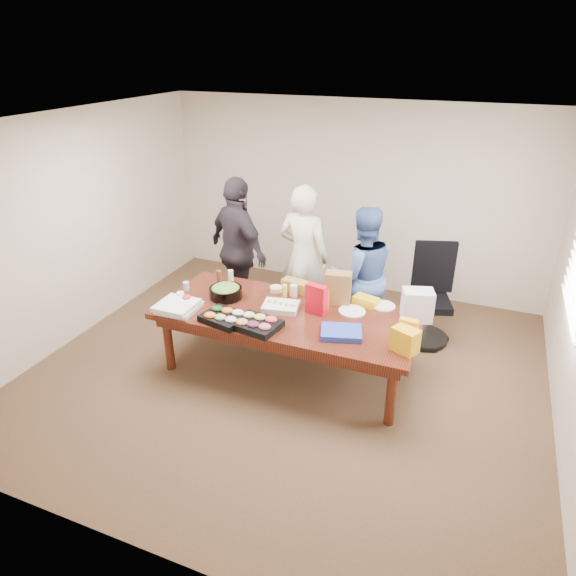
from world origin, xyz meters
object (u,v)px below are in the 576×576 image
at_px(salad_bowl, 226,292).
at_px(office_chair, 428,298).
at_px(conference_table, 287,342).
at_px(sheet_cake, 281,307).
at_px(person_right, 361,276).
at_px(person_center, 304,257).

bearing_deg(salad_bowl, office_chair, 28.86).
height_order(conference_table, sheet_cake, sheet_cake).
bearing_deg(conference_table, person_right, 61.44).
bearing_deg(office_chair, person_right, 179.04).
height_order(office_chair, person_right, person_right).
relative_size(person_right, sheet_cake, 4.51).
distance_m(office_chair, salad_bowl, 2.41).
height_order(conference_table, office_chair, office_chair).
xyz_separation_m(person_center, salad_bowl, (-0.55, -1.04, -0.12)).
relative_size(person_center, salad_bowl, 5.01).
bearing_deg(conference_table, salad_bowl, 174.56).
relative_size(conference_table, sheet_cake, 7.40).
distance_m(conference_table, person_center, 1.27).
bearing_deg(person_right, conference_table, 32.29).
distance_m(person_center, salad_bowl, 1.19).
bearing_deg(salad_bowl, conference_table, -5.44).
xyz_separation_m(conference_table, sheet_cake, (-0.09, 0.04, 0.41)).
xyz_separation_m(person_right, sheet_cake, (-0.64, -0.97, -0.07)).
relative_size(office_chair, person_center, 0.64).
distance_m(office_chair, person_center, 1.60).
bearing_deg(person_right, sheet_cake, 27.50).
bearing_deg(sheet_cake, salad_bowl, 166.25).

